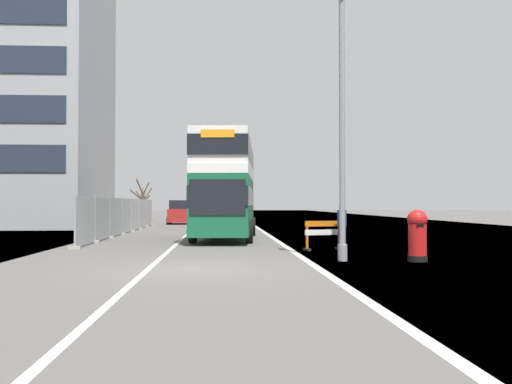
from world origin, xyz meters
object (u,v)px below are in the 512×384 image
red_pillar_postbox (417,233)px  car_receding_mid (180,213)px  double_decker_bus (226,186)px  lamppost_foreground (342,128)px  pedestrian_at_kerb (342,227)px  roadworks_barrier (323,232)px  car_oncoming_near (217,213)px

red_pillar_postbox → car_receding_mid: size_ratio=0.38×
double_decker_bus → car_receding_mid: double_decker_bus is taller
lamppost_foreground → pedestrian_at_kerb: lamppost_foreground is taller
lamppost_foreground → pedestrian_at_kerb: 4.90m
car_receding_mid → pedestrian_at_kerb: (7.93, -28.63, -0.09)m
roadworks_barrier → pedestrian_at_kerb: pedestrian_at_kerb is taller
red_pillar_postbox → roadworks_barrier: size_ratio=1.03×
double_decker_bus → lamppost_foreground: bearing=-72.8°
red_pillar_postbox → car_oncoming_near: car_oncoming_near is taller
double_decker_bus → pedestrian_at_kerb: 8.66m
lamppost_foreground → red_pillar_postbox: 3.86m
double_decker_bus → car_oncoming_near: size_ratio=2.36×
double_decker_bus → red_pillar_postbox: bearing=-63.7°
red_pillar_postbox → pedestrian_at_kerb: pedestrian_at_kerb is taller
red_pillar_postbox → car_receding_mid: (-9.37, 32.61, 0.10)m
red_pillar_postbox → car_oncoming_near: 26.33m
car_oncoming_near → car_receding_mid: bearing=114.3°
car_receding_mid → pedestrian_at_kerb: bearing=-74.5°
roadworks_barrier → car_receding_mid: 29.19m
car_receding_mid → roadworks_barrier: bearing=-75.5°
roadworks_barrier → car_oncoming_near: 21.64m
car_oncoming_near → double_decker_bus: bearing=-87.6°
car_receding_mid → pedestrian_at_kerb: size_ratio=2.36×
car_receding_mid → car_oncoming_near: bearing=-65.7°
lamppost_foreground → pedestrian_at_kerb: bearing=78.4°
lamppost_foreground → pedestrian_at_kerb: (0.76, 3.68, -3.15)m
double_decker_bus → roadworks_barrier: double_decker_bus is taller
car_receding_mid → double_decker_bus: bearing=-80.0°
roadworks_barrier → car_oncoming_near: size_ratio=0.34×
lamppost_foreground → roadworks_barrier: bearing=88.1°
car_oncoming_near → pedestrian_at_kerb: (4.76, -21.61, -0.15)m
lamppost_foreground → red_pillar_postbox: (2.19, -0.30, -3.16)m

